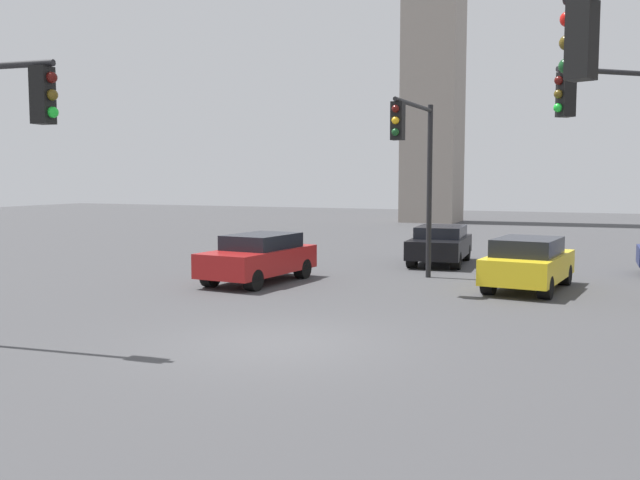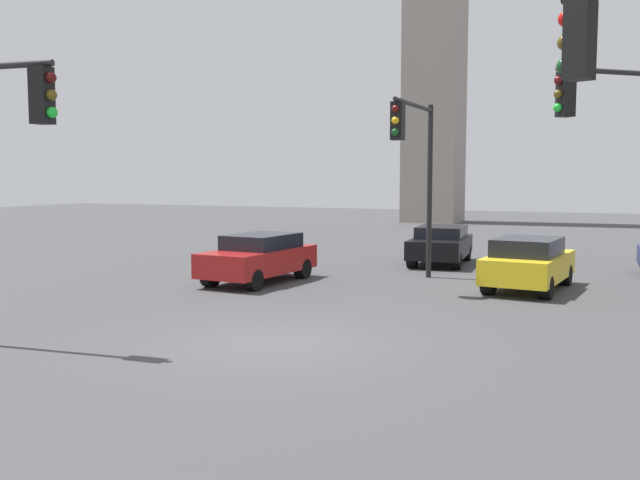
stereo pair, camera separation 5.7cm
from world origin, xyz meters
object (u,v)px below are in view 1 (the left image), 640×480
traffic_light_3 (415,152)px  car_0 (440,244)px  traffic_light_1 (614,136)px  car_4 (528,263)px  car_1 (259,257)px

traffic_light_3 → car_0: 5.95m
traffic_light_1 → traffic_light_3: bearing=-60.3°
traffic_light_1 → car_4: bearing=-87.3°
traffic_light_3 → car_1: traffic_light_3 is taller
car_1 → traffic_light_1: bearing=92.4°
traffic_light_1 → car_1: traffic_light_1 is taller
car_1 → car_0: bearing=153.8°
traffic_light_1 → traffic_light_3: traffic_light_1 is taller
car_0 → traffic_light_3: bearing=0.1°
traffic_light_1 → car_4: size_ratio=1.43×
traffic_light_1 → traffic_light_3: 5.53m
car_0 → car_4: car_4 is taller
traffic_light_3 → car_1: bearing=-71.3°
car_4 → traffic_light_1: bearing=-130.0°
car_4 → traffic_light_3: bearing=102.2°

